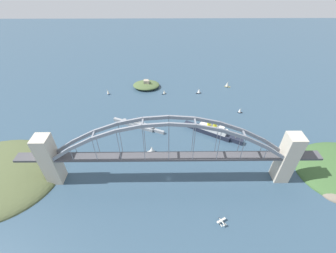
% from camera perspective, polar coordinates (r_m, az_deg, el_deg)
% --- Properties ---
extents(ground_plane, '(1400.00, 1400.00, 0.00)m').
position_cam_1_polar(ground_plane, '(246.18, 0.18, -12.94)').
color(ground_plane, '#334C60').
extents(harbor_arch_bridge, '(297.22, 15.35, 78.57)m').
position_cam_1_polar(harbor_arch_bridge, '(221.65, 0.20, -7.68)').
color(harbor_arch_bridge, beige).
rests_on(harbor_arch_bridge, ground).
extents(ocean_liner, '(72.35, 45.82, 20.56)m').
position_cam_1_polar(ocean_liner, '(298.76, 11.22, -1.04)').
color(ocean_liner, '#1E2333').
rests_on(ocean_liner, ground).
extents(naval_cruiser, '(72.20, 34.24, 17.53)m').
position_cam_1_polar(naval_cruiser, '(309.94, -7.69, 0.41)').
color(naval_cruiser, gray).
rests_on(naval_cruiser, ground).
extents(fort_island_mid_harbor, '(45.93, 36.45, 14.57)m').
position_cam_1_polar(fort_island_mid_harbor, '(402.68, -5.53, 10.45)').
color(fort_island_mid_harbor, '#4C6038').
rests_on(fort_island_mid_harbor, ground).
extents(seaplane_taxiing_near_bridge, '(9.07, 8.42, 4.73)m').
position_cam_1_polar(seaplane_taxiing_near_bridge, '(222.03, 13.44, -22.46)').
color(seaplane_taxiing_near_bridge, '#B7B7B2').
rests_on(seaplane_taxiing_near_bridge, ground).
extents(small_boat_0, '(7.02, 4.46, 8.61)m').
position_cam_1_polar(small_boat_0, '(350.46, 17.77, 3.89)').
color(small_boat_0, black).
rests_on(small_boat_0, ground).
extents(small_boat_1, '(6.62, 5.66, 7.96)m').
position_cam_1_polar(small_boat_1, '(381.03, -0.96, 8.76)').
color(small_boat_1, black).
rests_on(small_boat_1, ground).
extents(small_boat_2, '(7.30, 6.34, 9.15)m').
position_cam_1_polar(small_boat_2, '(392.71, -14.99, 8.44)').
color(small_boat_2, '#234C8C').
rests_on(small_boat_2, ground).
extents(small_boat_3, '(9.81, 6.82, 10.51)m').
position_cam_1_polar(small_boat_3, '(415.23, 14.79, 10.29)').
color(small_boat_3, gold).
rests_on(small_boat_3, ground).
extents(small_boat_4, '(9.00, 5.66, 9.52)m').
position_cam_1_polar(small_boat_4, '(270.51, -4.14, -5.71)').
color(small_boat_4, silver).
rests_on(small_boat_4, ground).
extents(small_boat_5, '(8.91, 6.55, 9.75)m').
position_cam_1_polar(small_boat_5, '(386.29, 7.86, 8.96)').
color(small_boat_5, black).
rests_on(small_boat_5, ground).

